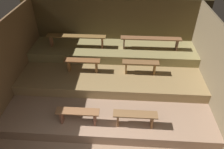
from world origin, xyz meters
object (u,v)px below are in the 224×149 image
bench_lower_right (135,117)px  bench_lower_left (78,114)px  bench_upper_left (76,38)px  bench_middle_left (82,63)px  bench_middle_right (140,65)px  bench_upper_right (151,40)px

bench_lower_right → bench_lower_left: bearing=180.0°
bench_lower_right → bench_upper_left: size_ratio=0.54×
bench_lower_left → bench_lower_right: (1.42, 0.00, 0.00)m
bench_upper_left → bench_lower_right: bearing=-55.2°
bench_lower_left → bench_lower_right: bearing=0.0°
bench_middle_left → bench_upper_left: size_ratio=0.55×
bench_middle_left → bench_middle_right: size_ratio=1.00×
bench_middle_right → bench_upper_right: bearing=70.4°
bench_middle_right → bench_lower_right: bearing=-95.8°
bench_middle_right → bench_upper_left: bench_upper_left is taller
bench_middle_right → bench_upper_right: 1.12m
bench_lower_left → bench_lower_right: 1.42m
bench_lower_right → bench_middle_left: bench_middle_left is taller
bench_upper_left → bench_upper_right: bearing=0.0°
bench_lower_right → bench_upper_left: 3.51m
bench_lower_right → bench_middle_left: bearing=131.4°
bench_lower_right → bench_middle_right: 1.86m
bench_lower_right → bench_middle_right: (0.19, 1.83, 0.31)m
bench_lower_left → bench_lower_right: size_ratio=1.00×
bench_upper_right → bench_lower_left: bearing=-124.8°
bench_lower_left → bench_upper_right: 3.51m
bench_lower_left → bench_upper_left: size_ratio=0.54×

